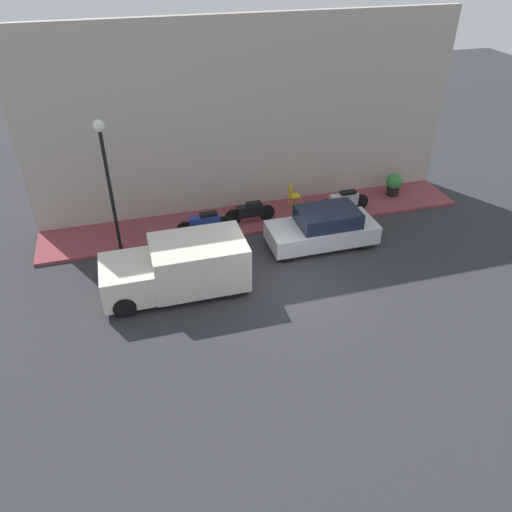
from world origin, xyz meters
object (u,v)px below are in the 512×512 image
object	(u,v)px
delivery_van	(177,267)
potted_plant	(394,184)
parked_car	(323,228)
streetlamp	(105,162)
motorcycle_blue	(205,223)
cafe_chair	(293,194)
scooter_silver	(344,201)
motorcycle_black	(250,212)

from	to	relation	value
delivery_van	potted_plant	size ratio (longest dim) A/B	4.68
parked_car	streetlamp	world-z (taller)	streetlamp
motorcycle_blue	streetlamp	world-z (taller)	streetlamp
potted_plant	cafe_chair	bearing A→B (deg)	88.25
parked_car	scooter_silver	xyz separation A→B (m)	(1.89, -1.67, -0.07)
parked_car	cafe_chair	xyz separation A→B (m)	(2.81, 0.18, 0.02)
motorcycle_black	parked_car	bearing A→B (deg)	-134.16
parked_car	motorcycle_black	xyz separation A→B (m)	(2.09, 2.15, -0.10)
potted_plant	cafe_chair	xyz separation A→B (m)	(0.14, 4.50, 0.04)
parked_car	motorcycle_blue	distance (m)	4.34
delivery_van	cafe_chair	distance (m)	6.68
cafe_chair	delivery_van	bearing A→B (deg)	127.82
parked_car	cafe_chair	size ratio (longest dim) A/B	4.00
parked_car	potted_plant	world-z (taller)	parked_car
streetlamp	potted_plant	world-z (taller)	streetlamp
parked_car	motorcycle_black	bearing A→B (deg)	45.84
motorcycle_black	motorcycle_blue	distance (m)	1.91
streetlamp	cafe_chair	xyz separation A→B (m)	(1.27, -6.96, -2.73)
delivery_van	scooter_silver	size ratio (longest dim) A/B	2.09
motorcycle_blue	potted_plant	xyz separation A→B (m)	(1.01, -8.33, 0.04)
cafe_chair	streetlamp	bearing A→B (deg)	100.33
scooter_silver	streetlamp	world-z (taller)	streetlamp
delivery_van	cafe_chair	size ratio (longest dim) A/B	4.60
motorcycle_black	streetlamp	size ratio (longest dim) A/B	0.42
parked_car	delivery_van	distance (m)	5.61
motorcycle_blue	motorcycle_black	bearing A→B (deg)	-76.94
parked_car	potted_plant	bearing A→B (deg)	-58.26
parked_car	delivery_van	world-z (taller)	delivery_van
scooter_silver	parked_car	bearing A→B (deg)	138.49
cafe_chair	scooter_silver	bearing A→B (deg)	-116.39
scooter_silver	motorcycle_blue	bearing A→B (deg)	92.30
streetlamp	scooter_silver	bearing A→B (deg)	-87.72
motorcycle_black	motorcycle_blue	bearing A→B (deg)	103.06
motorcycle_black	cafe_chair	world-z (taller)	cafe_chair
parked_car	potted_plant	distance (m)	5.08
parked_car	scooter_silver	bearing A→B (deg)	-41.51
motorcycle_blue	cafe_chair	xyz separation A→B (m)	(1.15, -3.83, 0.08)
motorcycle_black	scooter_silver	size ratio (longest dim) A/B	0.91
delivery_van	motorcycle_blue	world-z (taller)	delivery_van
parked_car	streetlamp	xyz separation A→B (m)	(1.54, 7.14, 2.75)
motorcycle_blue	cafe_chair	distance (m)	4.00
delivery_van	motorcycle_black	bearing A→B (deg)	-44.33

